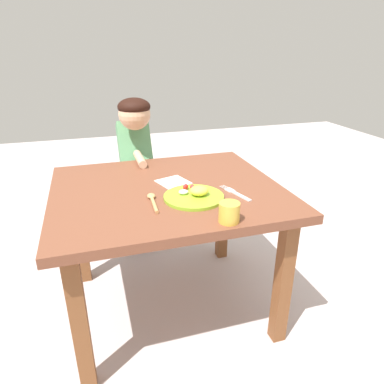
{
  "coord_description": "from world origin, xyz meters",
  "views": [
    {
      "loc": [
        -0.32,
        -1.48,
        1.32
      ],
      "look_at": [
        0.08,
        -0.13,
        0.72
      ],
      "focal_mm": 32.17,
      "sensor_mm": 36.0,
      "label": 1
    }
  ],
  "objects_px": {
    "fork": "(236,193)",
    "spoon": "(153,200)",
    "plate": "(194,195)",
    "person": "(136,168)",
    "drinking_cup": "(229,212)"
  },
  "relations": [
    {
      "from": "plate",
      "to": "person",
      "type": "distance_m",
      "value": 0.79
    },
    {
      "from": "fork",
      "to": "spoon",
      "type": "relative_size",
      "value": 1.09
    },
    {
      "from": "drinking_cup",
      "to": "person",
      "type": "height_order",
      "value": "person"
    },
    {
      "from": "spoon",
      "to": "person",
      "type": "relative_size",
      "value": 0.18
    },
    {
      "from": "fork",
      "to": "drinking_cup",
      "type": "bearing_deg",
      "value": 135.32
    },
    {
      "from": "spoon",
      "to": "person",
      "type": "xyz_separation_m",
      "value": [
        0.03,
        0.75,
        -0.11
      ]
    },
    {
      "from": "drinking_cup",
      "to": "person",
      "type": "distance_m",
      "value": 1.04
    },
    {
      "from": "plate",
      "to": "spoon",
      "type": "xyz_separation_m",
      "value": [
        -0.18,
        0.01,
        -0.0
      ]
    },
    {
      "from": "fork",
      "to": "drinking_cup",
      "type": "distance_m",
      "value": 0.28
    },
    {
      "from": "plate",
      "to": "spoon",
      "type": "relative_size",
      "value": 1.43
    },
    {
      "from": "fork",
      "to": "plate",
      "type": "bearing_deg",
      "value": 71.75
    },
    {
      "from": "person",
      "to": "plate",
      "type": "bearing_deg",
      "value": 101.19
    },
    {
      "from": "person",
      "to": "fork",
      "type": "bearing_deg",
      "value": 114.06
    },
    {
      "from": "spoon",
      "to": "drinking_cup",
      "type": "distance_m",
      "value": 0.36
    },
    {
      "from": "drinking_cup",
      "to": "person",
      "type": "bearing_deg",
      "value": 101.86
    }
  ]
}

